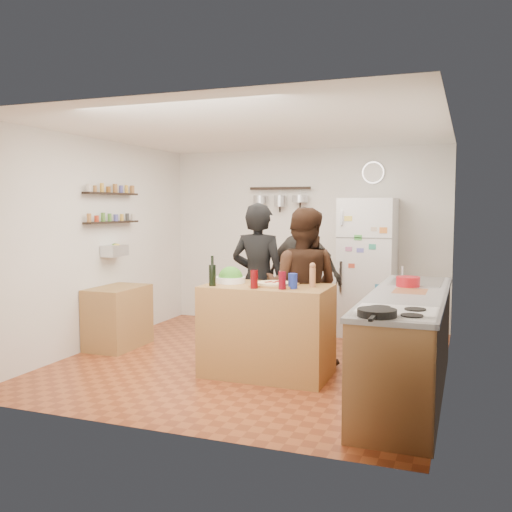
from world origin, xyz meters
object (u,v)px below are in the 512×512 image
at_px(pepper_mill, 313,277).
at_px(counter_run, 407,345).
at_px(wine_bottle, 212,275).
at_px(wall_clock, 373,173).
at_px(skillet, 377,313).
at_px(side_table, 118,317).
at_px(prep_island, 267,330).
at_px(person_back, 303,279).
at_px(salad_bowl, 231,280).
at_px(red_bowl, 408,282).
at_px(person_left, 258,281).
at_px(salt_canister, 293,281).
at_px(fridge, 368,267).
at_px(person_center, 302,287).

height_order(pepper_mill, counter_run, pepper_mill).
distance_m(wine_bottle, wall_clock, 3.17).
relative_size(pepper_mill, wall_clock, 0.63).
distance_m(skillet, side_table, 3.81).
distance_m(prep_island, person_back, 1.18).
bearing_deg(salad_bowl, red_bowl, 9.41).
xyz_separation_m(prep_island, person_left, (-0.30, 0.56, 0.41)).
xyz_separation_m(salt_canister, person_left, (-0.60, 0.68, -0.11)).
relative_size(person_back, fridge, 0.94).
height_order(pepper_mill, salt_canister, pepper_mill).
distance_m(person_center, skillet, 2.04).
distance_m(salad_bowl, red_bowl, 1.77).
bearing_deg(wine_bottle, salad_bowl, 73.50).
height_order(person_back, skillet, person_back).
height_order(person_center, red_bowl, person_center).
bearing_deg(salt_canister, person_center, 96.84).
relative_size(person_left, wall_clock, 5.78).
distance_m(prep_island, skillet, 1.88).
distance_m(red_bowl, fridge, 1.98).
bearing_deg(person_center, pepper_mill, 115.37).
height_order(pepper_mill, person_back, person_back).
height_order(wine_bottle, person_center, person_center).
distance_m(person_left, side_table, 1.83).
xyz_separation_m(salad_bowl, salt_canister, (0.72, -0.17, 0.04)).
distance_m(salad_bowl, wall_clock, 2.94).
bearing_deg(skillet, salt_canister, 129.80).
xyz_separation_m(fridge, side_table, (-2.69, -1.75, -0.54)).
bearing_deg(person_back, salt_canister, 116.65).
distance_m(person_left, wall_clock, 2.52).
bearing_deg(wine_bottle, wall_clock, 67.62).
relative_size(salt_canister, side_table, 0.18).
bearing_deg(wine_bottle, red_bowl, 17.03).
bearing_deg(red_bowl, wine_bottle, -162.97).
distance_m(fridge, side_table, 3.25).
distance_m(wine_bottle, skillet, 2.08).
bearing_deg(salad_bowl, fridge, 63.90).
relative_size(skillet, wall_clock, 0.93).
xyz_separation_m(salad_bowl, fridge, (1.05, 2.14, -0.04)).
distance_m(wine_bottle, person_left, 0.82).
relative_size(wine_bottle, skillet, 0.75).
height_order(person_left, red_bowl, person_left).
bearing_deg(person_back, wine_bottle, 82.85).
relative_size(salad_bowl, person_back, 0.18).
distance_m(skillet, wall_clock, 4.05).
height_order(prep_island, person_back, person_back).
distance_m(skillet, red_bowl, 1.63).
relative_size(fridge, wall_clock, 6.00).
bearing_deg(salt_canister, prep_island, 158.20).
relative_size(prep_island, person_left, 0.72).
relative_size(counter_run, red_bowl, 11.59).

